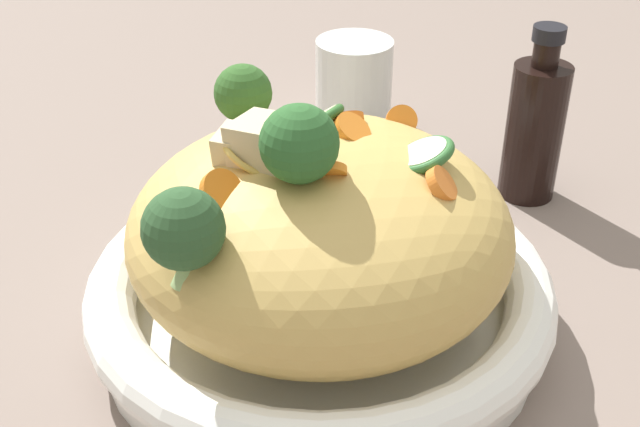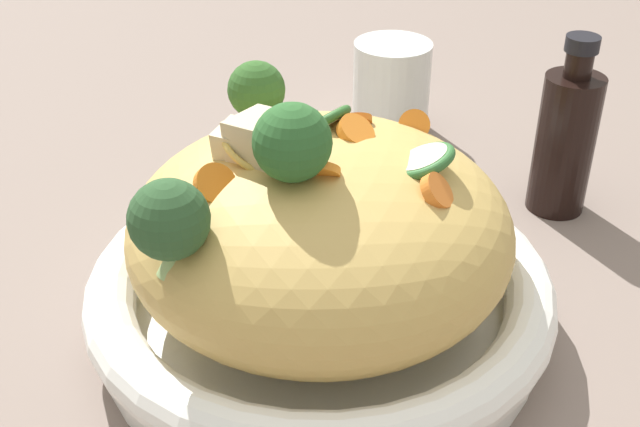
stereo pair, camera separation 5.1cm
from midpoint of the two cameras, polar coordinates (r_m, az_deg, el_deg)
The scene contains 9 objects.
ground_plane at distance 0.56m, azimuth -2.61°, elevation -7.94°, with size 3.00×3.00×0.00m, color slate.
serving_bowl at distance 0.54m, azimuth -2.68°, elevation -5.80°, with size 0.31×0.31×0.05m.
noodle_heap at distance 0.51m, azimuth -2.83°, elevation -1.20°, with size 0.24×0.24×0.13m.
broccoli_florets at distance 0.46m, azimuth -8.55°, elevation 3.69°, with size 0.15×0.17×0.08m.
carrot_coins at distance 0.49m, azimuth -1.30°, elevation 4.14°, with size 0.12×0.18×0.04m.
zucchini_slices at distance 0.50m, azimuth 0.89°, elevation 5.16°, with size 0.12×0.07×0.03m.
chicken_chunks at distance 0.48m, azimuth -7.35°, elevation 4.60°, with size 0.06×0.05×0.03m.
soy_sauce_bottle at distance 0.69m, azimuth 12.51°, elevation 6.00°, with size 0.05×0.05×0.15m.
drinking_glass at distance 0.80m, azimuth 0.56°, elevation 8.99°, with size 0.08×0.08×0.09m.
Camera 1 is at (0.30, -0.30, 0.36)m, focal length 45.57 mm.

